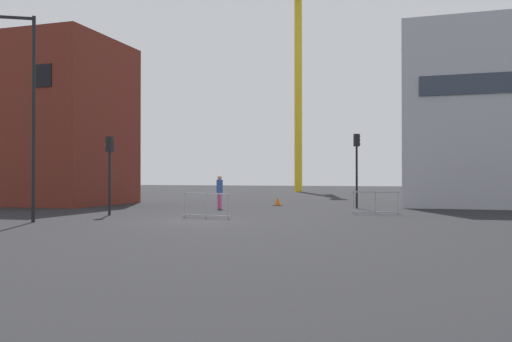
# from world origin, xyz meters

# --- Properties ---
(ground) EXTENTS (160.00, 160.00, 0.00)m
(ground) POSITION_xyz_m (0.00, 0.00, 0.00)
(ground) COLOR black
(brick_building) EXTENTS (9.80, 7.51, 10.44)m
(brick_building) POSITION_xyz_m (-14.83, 9.04, 5.22)
(brick_building) COLOR maroon
(brick_building) RESTS_ON ground
(office_block) EXTENTS (11.72, 8.65, 10.71)m
(office_block) POSITION_xyz_m (13.33, 15.50, 5.36)
(office_block) COLOR #A8AAB2
(office_block) RESTS_ON ground
(construction_crane) EXTENTS (3.90, 12.75, 23.85)m
(construction_crane) POSITION_xyz_m (-5.37, 41.32, 15.11)
(construction_crane) COLOR yellow
(construction_crane) RESTS_ON ground
(streetlamp_tall) EXTENTS (1.74, 0.99, 8.07)m
(streetlamp_tall) POSITION_xyz_m (-6.11, -2.67, 4.72)
(streetlamp_tall) COLOR black
(streetlamp_tall) RESTS_ON ground
(traffic_light_crosswalk) EXTENTS (0.38, 0.35, 4.18)m
(traffic_light_crosswalk) POSITION_xyz_m (5.06, 10.40, 2.79)
(traffic_light_crosswalk) COLOR black
(traffic_light_crosswalk) RESTS_ON ground
(traffic_light_far) EXTENTS (0.37, 0.25, 3.63)m
(traffic_light_far) POSITION_xyz_m (-5.21, 1.61, 2.46)
(traffic_light_far) COLOR black
(traffic_light_far) RESTS_ON ground
(pedestrian_walking) EXTENTS (0.34, 0.34, 1.85)m
(pedestrian_walking) POSITION_xyz_m (-2.09, 7.60, 1.09)
(pedestrian_walking) COLOR #D14C8C
(pedestrian_walking) RESTS_ON ground
(safety_barrier_right_run) EXTENTS (2.28, 0.10, 1.08)m
(safety_barrier_right_run) POSITION_xyz_m (6.46, 5.85, 0.56)
(safety_barrier_right_run) COLOR gray
(safety_barrier_right_run) RESTS_ON ground
(safety_barrier_left_run) EXTENTS (2.37, 0.37, 1.08)m
(safety_barrier_left_run) POSITION_xyz_m (-0.31, 1.44, 0.56)
(safety_barrier_left_run) COLOR gray
(safety_barrier_left_run) RESTS_ON ground
(traffic_cone_by_barrier) EXTENTS (0.51, 0.51, 0.52)m
(traffic_cone_by_barrier) POSITION_xyz_m (0.07, 11.83, 0.24)
(traffic_cone_by_barrier) COLOR black
(traffic_cone_by_barrier) RESTS_ON ground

